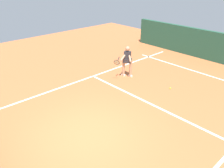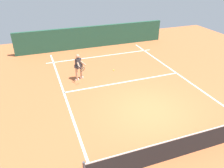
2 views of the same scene
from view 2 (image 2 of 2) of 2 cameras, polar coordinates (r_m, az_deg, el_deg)
name	(u,v)px [view 2 (image 2 of 2)]	position (r m, az deg, el deg)	size (l,w,h in m)	color
ground_plane	(150,110)	(10.67, 9.62, -6.62)	(25.74, 25.74, 0.00)	#C66638
court_back_wall	(93,37)	(18.44, -4.84, 11.89)	(12.02, 0.24, 1.71)	#23513D
baseline_marking	(102,56)	(16.71, -2.66, 7.11)	(8.02, 0.10, 0.01)	white
service_line_marking	(125,82)	(12.97, 3.25, 0.52)	(7.02, 0.10, 0.01)	white
sideline_left_marking	(211,97)	(12.59, 23.76, -2.98)	(0.10, 17.80, 0.01)	white
sideline_right_marking	(76,127)	(9.68, -9.22, -10.71)	(0.10, 17.80, 0.01)	white
court_net	(191,144)	(8.58, 19.37, -14.17)	(7.70, 0.08, 1.00)	#4C4C51
tennis_player	(79,66)	(13.05, -8.47, 4.53)	(0.68, 1.14, 1.55)	tan
tennis_ball_near	(114,70)	(14.35, 0.42, 3.56)	(0.07, 0.07, 0.07)	#D1E533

